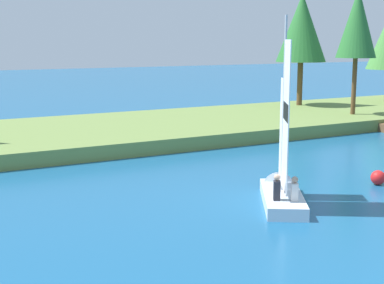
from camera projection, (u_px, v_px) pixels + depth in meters
name	position (u px, v px, depth m)	size (l,w,h in m)	color
shore_bank	(107.00, 132.00, 30.08)	(80.00, 10.63, 0.69)	olive
shoreline_tree_centre	(357.00, 23.00, 33.89)	(2.41, 2.41, 7.63)	brown
shoreline_tree_midright	(302.00, 28.00, 38.87)	(3.45, 3.45, 7.71)	brown
sailboat	(281.00, 185.00, 18.52)	(3.14, 4.06, 6.30)	silver
channel_buoy	(378.00, 178.00, 20.46)	(0.53, 0.53, 0.53)	red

